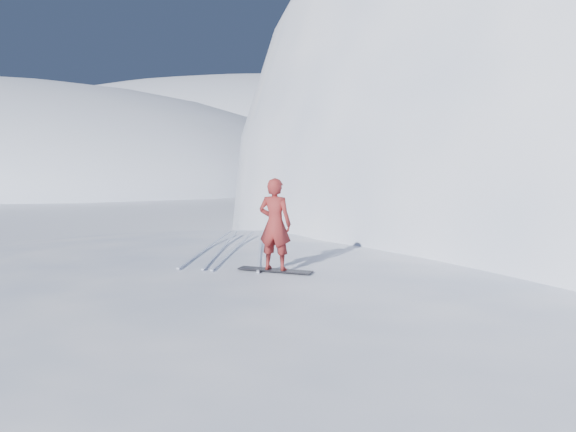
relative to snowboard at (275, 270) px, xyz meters
name	(u,v)px	position (x,y,z in m)	size (l,w,h in m)	color
ground	(211,397)	(-0.89, -1.53, -2.41)	(400.00, 400.00, 0.00)	white
near_ridge	(298,356)	(0.11, 1.47, -2.41)	(36.00, 28.00, 4.80)	white
far_ridge_c	(245,167)	(-40.89, 108.47, -2.41)	(140.00, 90.00, 36.00)	white
wind_bumps	(225,361)	(-1.45, 0.59, -2.41)	(16.00, 14.40, 1.00)	white
snowboard	(275,270)	(0.00, 0.00, 0.00)	(1.68, 0.31, 0.03)	black
snowboarder	(275,224)	(0.00, 0.00, 1.02)	(0.73, 0.48, 2.01)	maroon
board_tracks	(231,247)	(-2.04, 2.55, 0.01)	(3.01, 5.91, 0.04)	silver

